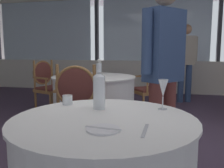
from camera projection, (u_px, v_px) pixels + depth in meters
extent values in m
plane|color=#47384C|center=(130.00, 157.00, 2.59)|extent=(14.23, 14.23, 0.00)
cube|color=silver|center=(154.00, 77.00, 6.49)|extent=(10.04, 0.12, 0.85)
cube|color=silver|center=(45.00, 31.00, 7.03)|extent=(2.77, 0.02, 1.65)
cube|color=silver|center=(155.00, 29.00, 6.33)|extent=(2.77, 0.02, 1.65)
cube|color=#333338|center=(97.00, 30.00, 6.66)|extent=(0.08, 0.14, 1.65)
cube|color=#333338|center=(220.00, 28.00, 5.96)|extent=(0.08, 0.14, 1.65)
cylinder|color=white|center=(104.00, 119.00, 1.46)|extent=(1.12, 1.12, 0.02)
cylinder|color=white|center=(103.00, 129.00, 1.23)|extent=(0.17, 0.17, 0.01)
cube|color=silver|center=(103.00, 128.00, 1.23)|extent=(0.19, 0.04, 0.00)
cube|color=silver|center=(145.00, 130.00, 1.22)|extent=(0.02, 0.21, 0.00)
cylinder|color=white|center=(99.00, 93.00, 1.66)|extent=(0.08, 0.08, 0.23)
cone|color=white|center=(99.00, 74.00, 1.65)|extent=(0.08, 0.08, 0.03)
cylinder|color=white|center=(99.00, 67.00, 1.64)|extent=(0.04, 0.04, 0.06)
sphere|color=silver|center=(99.00, 61.00, 1.63)|extent=(0.03, 0.03, 0.03)
cylinder|color=white|center=(163.00, 109.00, 1.67)|extent=(0.06, 0.06, 0.00)
cylinder|color=white|center=(163.00, 103.00, 1.66)|extent=(0.01, 0.01, 0.08)
cone|color=white|center=(163.00, 88.00, 1.65)|extent=(0.07, 0.07, 0.12)
cylinder|color=white|center=(67.00, 100.00, 1.81)|extent=(0.07, 0.07, 0.07)
cylinder|color=white|center=(94.00, 77.00, 3.77)|extent=(1.30, 1.30, 0.02)
cylinder|color=white|center=(94.00, 100.00, 3.82)|extent=(1.26, 1.26, 0.71)
cube|color=olive|center=(147.00, 92.00, 4.22)|extent=(0.65, 0.65, 0.05)
cube|color=brown|center=(147.00, 89.00, 4.22)|extent=(0.59, 0.59, 0.04)
cylinder|color=olive|center=(143.00, 107.00, 3.99)|extent=(0.04, 0.04, 0.39)
cylinder|color=olive|center=(131.00, 103.00, 4.35)|extent=(0.04, 0.04, 0.39)
cylinder|color=olive|center=(163.00, 105.00, 4.16)|extent=(0.04, 0.04, 0.39)
cylinder|color=olive|center=(150.00, 101.00, 4.52)|extent=(0.04, 0.04, 0.39)
cylinder|color=olive|center=(164.00, 77.00, 4.09)|extent=(0.04, 0.04, 0.48)
cylinder|color=olive|center=(151.00, 75.00, 4.45)|extent=(0.04, 0.04, 0.48)
ellipsoid|color=brown|center=(158.00, 74.00, 4.27)|extent=(0.28, 0.34, 0.40)
torus|color=olive|center=(158.00, 74.00, 4.27)|extent=(0.28, 0.35, 0.42)
cube|color=olive|center=(155.00, 79.00, 3.96)|extent=(0.31, 0.26, 0.03)
cylinder|color=olive|center=(147.00, 86.00, 3.91)|extent=(0.03, 0.03, 0.22)
cube|color=olive|center=(139.00, 76.00, 4.40)|extent=(0.31, 0.26, 0.03)
cylinder|color=olive|center=(132.00, 83.00, 4.36)|extent=(0.03, 0.03, 0.22)
cube|color=olive|center=(51.00, 90.00, 4.37)|extent=(0.60, 0.60, 0.05)
cube|color=brown|center=(51.00, 88.00, 4.36)|extent=(0.55, 0.55, 0.04)
cylinder|color=olive|center=(68.00, 102.00, 4.45)|extent=(0.04, 0.04, 0.39)
cylinder|color=olive|center=(51.00, 106.00, 4.13)|extent=(0.04, 0.04, 0.39)
cylinder|color=olive|center=(53.00, 99.00, 4.68)|extent=(0.04, 0.04, 0.39)
cylinder|color=olive|center=(36.00, 103.00, 4.35)|extent=(0.04, 0.04, 0.39)
cylinder|color=olive|center=(52.00, 73.00, 4.61)|extent=(0.04, 0.04, 0.51)
cylinder|color=olive|center=(34.00, 75.00, 4.28)|extent=(0.04, 0.04, 0.51)
ellipsoid|color=brown|center=(43.00, 73.00, 4.45)|extent=(0.19, 0.38, 0.43)
torus|color=olive|center=(43.00, 73.00, 4.45)|extent=(0.19, 0.42, 0.44)
cube|color=olive|center=(62.00, 76.00, 4.53)|extent=(0.35, 0.17, 0.03)
cylinder|color=olive|center=(68.00, 82.00, 4.46)|extent=(0.03, 0.03, 0.22)
cube|color=olive|center=(40.00, 78.00, 4.12)|extent=(0.35, 0.17, 0.03)
cylinder|color=olive|center=(46.00, 85.00, 4.06)|extent=(0.03, 0.03, 0.22)
cube|color=olive|center=(80.00, 110.00, 2.83)|extent=(0.52, 0.52, 0.05)
cube|color=brown|center=(80.00, 107.00, 2.83)|extent=(0.48, 0.48, 0.04)
cylinder|color=olive|center=(69.00, 124.00, 3.08)|extent=(0.04, 0.04, 0.41)
cylinder|color=olive|center=(100.00, 125.00, 3.04)|extent=(0.04, 0.04, 0.41)
cylinder|color=olive|center=(59.00, 135.00, 2.68)|extent=(0.04, 0.04, 0.41)
cylinder|color=olive|center=(95.00, 136.00, 2.65)|extent=(0.04, 0.04, 0.41)
cylinder|color=olive|center=(58.00, 89.00, 2.61)|extent=(0.04, 0.04, 0.52)
cylinder|color=olive|center=(94.00, 89.00, 2.58)|extent=(0.04, 0.04, 0.52)
ellipsoid|color=brown|center=(76.00, 87.00, 2.58)|extent=(0.39, 0.10, 0.44)
torus|color=olive|center=(76.00, 87.00, 2.58)|extent=(0.45, 0.09, 0.45)
cube|color=olive|center=(59.00, 89.00, 2.84)|extent=(0.09, 0.37, 0.03)
cylinder|color=olive|center=(63.00, 96.00, 2.99)|extent=(0.03, 0.03, 0.22)
cube|color=olive|center=(102.00, 90.00, 2.80)|extent=(0.09, 0.37, 0.03)
cylinder|color=olive|center=(103.00, 97.00, 2.95)|extent=(0.03, 0.03, 0.22)
cylinder|color=brown|center=(155.00, 128.00, 2.22)|extent=(0.13, 0.13, 0.85)
cylinder|color=brown|center=(168.00, 124.00, 2.33)|extent=(0.13, 0.13, 0.85)
cube|color=#334770|center=(164.00, 46.00, 2.17)|extent=(0.38, 0.41, 0.64)
cylinder|color=#334770|center=(147.00, 42.00, 2.04)|extent=(0.09, 0.09, 0.54)
cylinder|color=#334770|center=(179.00, 43.00, 2.30)|extent=(0.09, 0.09, 0.54)
cylinder|color=#334770|center=(188.00, 83.00, 5.31)|extent=(0.13, 0.13, 0.82)
cylinder|color=#334770|center=(181.00, 84.00, 5.28)|extent=(0.13, 0.13, 0.82)
cube|color=gray|center=(186.00, 50.00, 5.20)|extent=(0.41, 0.33, 0.61)
sphere|color=#9E7051|center=(187.00, 29.00, 5.13)|extent=(0.21, 0.21, 0.21)
cylinder|color=gray|center=(195.00, 49.00, 5.23)|extent=(0.09, 0.09, 0.52)
cylinder|color=gray|center=(176.00, 49.00, 5.15)|extent=(0.09, 0.09, 0.52)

